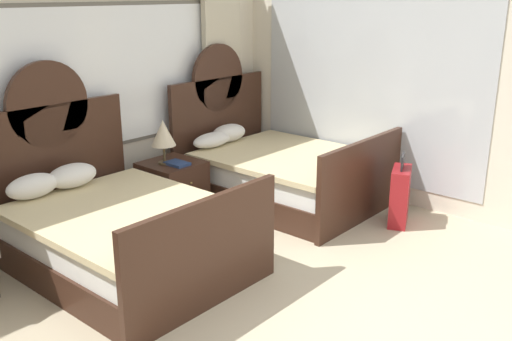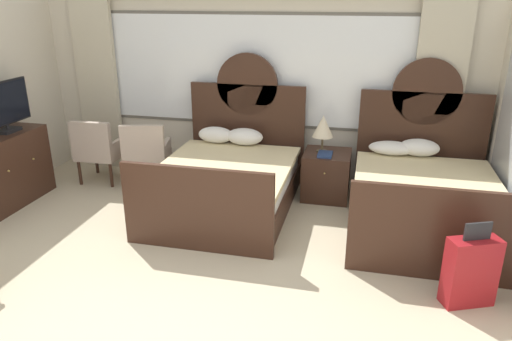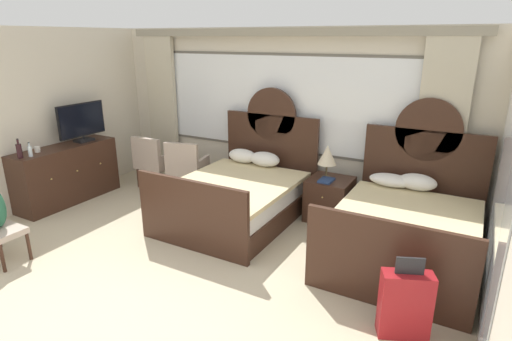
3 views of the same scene
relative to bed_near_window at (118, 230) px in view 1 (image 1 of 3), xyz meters
The scene contains 8 objects.
wall_back_window 1.58m from the bed_near_window, 85.72° to the left, with size 6.21×0.22×2.70m.
wall_right_mirror 3.50m from the bed_near_window, 16.03° to the right, with size 0.08×4.24×2.70m.
bed_near_window is the anchor object (origin of this frame).
bed_near_mirror 2.33m from the bed_near_window, ahead, with size 1.62×2.18×1.80m.
nightstand_between_beds 1.32m from the bed_near_window, 27.14° to the left, with size 0.60×0.62×0.61m.
table_lamp_on_nightstand 1.39m from the bed_near_window, 29.66° to the left, with size 0.27×0.27×0.48m.
book_on_nightstand 1.27m from the bed_near_window, 22.70° to the left, with size 0.18×0.26×0.03m.
suitcase_on_floor 2.97m from the bed_near_window, 29.30° to the right, with size 0.47×0.34×0.78m.
Camera 1 is at (-2.86, -1.55, 2.42)m, focal length 39.87 mm.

